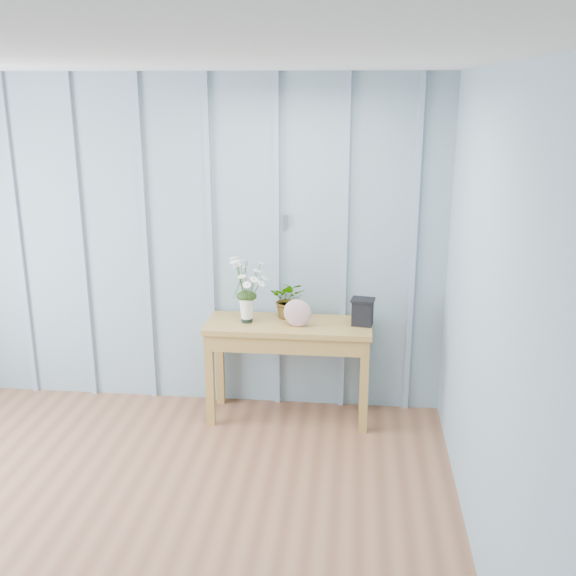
# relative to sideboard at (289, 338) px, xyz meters

# --- Properties ---
(room_shell) EXTENTS (4.00, 4.50, 2.50)m
(room_shell) POSITION_rel_sideboard_xyz_m (-0.86, -1.08, 1.35)
(room_shell) COLOR #859DA9
(room_shell) RESTS_ON ground
(sideboard) EXTENTS (1.20, 0.45, 0.75)m
(sideboard) POSITION_rel_sideboard_xyz_m (0.00, 0.00, 0.00)
(sideboard) COLOR olive
(sideboard) RESTS_ON ground
(daisy_vase) EXTENTS (0.36, 0.27, 0.51)m
(daisy_vase) POSITION_rel_sideboard_xyz_m (-0.30, -0.01, 0.43)
(daisy_vase) COLOR black
(daisy_vase) RESTS_ON sideboard
(spider_plant) EXTENTS (0.28, 0.24, 0.29)m
(spider_plant) POSITION_rel_sideboard_xyz_m (-0.01, 0.12, 0.26)
(spider_plant) COLOR #19330F
(spider_plant) RESTS_ON sideboard
(felt_disc_vessel) EXTENTS (0.21, 0.09, 0.20)m
(felt_disc_vessel) POSITION_rel_sideboard_xyz_m (0.07, -0.07, 0.22)
(felt_disc_vessel) COLOR #884456
(felt_disc_vessel) RESTS_ON sideboard
(carved_box) EXTENTS (0.18, 0.15, 0.20)m
(carved_box) POSITION_rel_sideboard_xyz_m (0.53, 0.01, 0.22)
(carved_box) COLOR black
(carved_box) RESTS_ON sideboard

